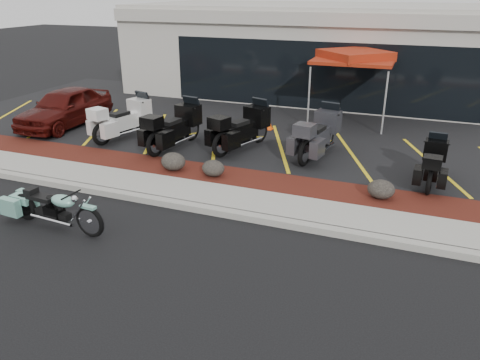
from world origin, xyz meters
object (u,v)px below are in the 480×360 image
at_px(parked_car, 65,107).
at_px(touring_white, 143,112).
at_px(popup_canopy, 355,57).
at_px(traffic_cone, 268,122).
at_px(hero_cruiser, 89,217).

bearing_deg(parked_car, touring_white, 4.69).
bearing_deg(touring_white, popup_canopy, -42.87).
relative_size(traffic_cone, popup_canopy, 0.15).
bearing_deg(parked_car, hero_cruiser, -47.54).
height_order(hero_cruiser, touring_white, touring_white).
height_order(traffic_cone, popup_canopy, popup_canopy).
relative_size(hero_cruiser, popup_canopy, 0.82).
bearing_deg(parked_car, popup_canopy, 23.77).
xyz_separation_m(hero_cruiser, popup_canopy, (3.57, 10.30, 1.98)).
distance_m(hero_cruiser, parked_car, 8.37).
relative_size(parked_car, traffic_cone, 8.14).
height_order(hero_cruiser, traffic_cone, hero_cruiser).
bearing_deg(hero_cruiser, touring_white, 117.12).
distance_m(hero_cruiser, popup_canopy, 11.08).
height_order(hero_cruiser, parked_car, parked_car).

